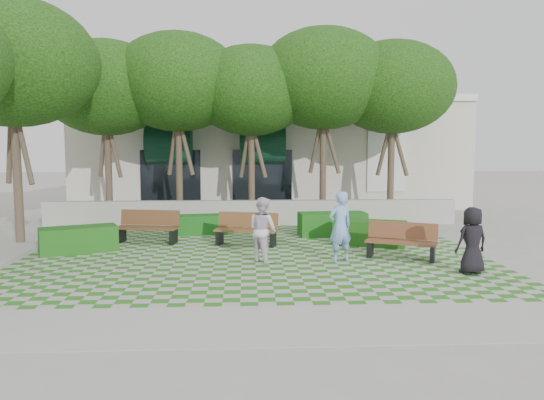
{
  "coord_description": "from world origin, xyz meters",
  "views": [
    {
      "loc": [
        -0.21,
        -13.06,
        2.92
      ],
      "look_at": [
        0.5,
        1.5,
        1.4
      ],
      "focal_mm": 35.0,
      "sensor_mm": 36.0,
      "label": 1
    }
  ],
  "objects": [
    {
      "name": "bench_west",
      "position": [
        -3.16,
        2.78,
        0.47
      ],
      "size": [
        1.92,
        0.97,
        0.97
      ],
      "rotation": [
        0.0,
        0.0,
        -0.2
      ],
      "color": "#51331C",
      "rests_on": "ground"
    },
    {
      "name": "tree_row",
      "position": [
        -1.86,
        5.95,
        5.18
      ],
      "size": [
        17.7,
        13.4,
        7.41
      ],
      "color": "#47382B",
      "rests_on": "ground"
    },
    {
      "name": "bench_east",
      "position": [
        3.77,
        0.19,
        0.45
      ],
      "size": [
        1.85,
        1.27,
        0.93
      ],
      "rotation": [
        0.0,
        0.0,
        -0.43
      ],
      "color": "brown",
      "rests_on": "ground"
    },
    {
      "name": "sidewalk_south",
      "position": [
        0.0,
        -4.7,
        0.01
      ],
      "size": [
        16.0,
        2.0,
        0.01
      ],
      "primitive_type": "cube",
      "color": "#9E9B93",
      "rests_on": "ground"
    },
    {
      "name": "person_white",
      "position": [
        0.2,
        -0.01,
        0.82
      ],
      "size": [
        0.99,
        1.0,
        1.63
      ],
      "primitive_type": "imported",
      "rotation": [
        0.0,
        0.0,
        2.3
      ],
      "color": "silver",
      "rests_on": "ground"
    },
    {
      "name": "person_blue",
      "position": [
        2.14,
        -0.04,
        0.88
      ],
      "size": [
        0.76,
        0.63,
        1.77
      ],
      "primitive_type": "imported",
      "rotation": [
        0.0,
        0.0,
        3.52
      ],
      "color": "#7AA2DE",
      "rests_on": "ground"
    },
    {
      "name": "hedge_west",
      "position": [
        -4.79,
        1.44,
        0.35
      ],
      "size": [
        2.16,
        1.54,
        0.7
      ],
      "primitive_type": "cube",
      "rotation": [
        0.0,
        0.0,
        0.41
      ],
      "color": "#184D14",
      "rests_on": "ground"
    },
    {
      "name": "hedge_east",
      "position": [
        3.39,
        2.06,
        0.36
      ],
      "size": [
        2.22,
        1.52,
        0.72
      ],
      "primitive_type": "cube",
      "rotation": [
        0.0,
        0.0,
        -0.37
      ],
      "color": "#174813",
      "rests_on": "ground"
    },
    {
      "name": "hedge_midright",
      "position": [
        2.56,
        3.74,
        0.37
      ],
      "size": [
        2.21,
        1.04,
        0.75
      ],
      "primitive_type": "cube",
      "rotation": [
        0.0,
        0.0,
        0.08
      ],
      "color": "#175115",
      "rests_on": "ground"
    },
    {
      "name": "person_dark",
      "position": [
        4.89,
        -1.49,
        0.77
      ],
      "size": [
        0.84,
        0.64,
        1.53
      ],
      "primitive_type": "imported",
      "rotation": [
        0.0,
        0.0,
        3.37
      ],
      "color": "black",
      "rests_on": "ground"
    },
    {
      "name": "hedge_midleft",
      "position": [
        -1.75,
        4.26,
        0.31
      ],
      "size": [
        1.88,
        0.96,
        0.63
      ],
      "primitive_type": "cube",
      "rotation": [
        0.0,
        0.0,
        0.14
      ],
      "color": "#165219",
      "rests_on": "ground"
    },
    {
      "name": "lawn",
      "position": [
        0.0,
        1.0,
        0.01
      ],
      "size": [
        12.0,
        12.0,
        0.0
      ],
      "primitive_type": "plane",
      "color": "#2B721E",
      "rests_on": "ground"
    },
    {
      "name": "bench_mid",
      "position": [
        -0.21,
        2.23,
        0.46
      ],
      "size": [
        1.9,
        1.04,
        0.95
      ],
      "rotation": [
        0.0,
        0.0,
        -0.26
      ],
      "color": "brown",
      "rests_on": "ground"
    },
    {
      "name": "ground",
      "position": [
        0.0,
        0.0,
        0.0
      ],
      "size": [
        90.0,
        90.0,
        0.0
      ],
      "primitive_type": "plane",
      "color": "gray",
      "rests_on": "ground"
    },
    {
      "name": "retaining_wall",
      "position": [
        0.0,
        6.2,
        0.45
      ],
      "size": [
        15.0,
        0.36,
        0.9
      ],
      "primitive_type": "cube",
      "color": "#9E9B93",
      "rests_on": "ground"
    },
    {
      "name": "building",
      "position": [
        0.93,
        14.08,
        2.52
      ],
      "size": [
        18.0,
        8.92,
        5.15
      ],
      "color": "beige",
      "rests_on": "ground"
    }
  ]
}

